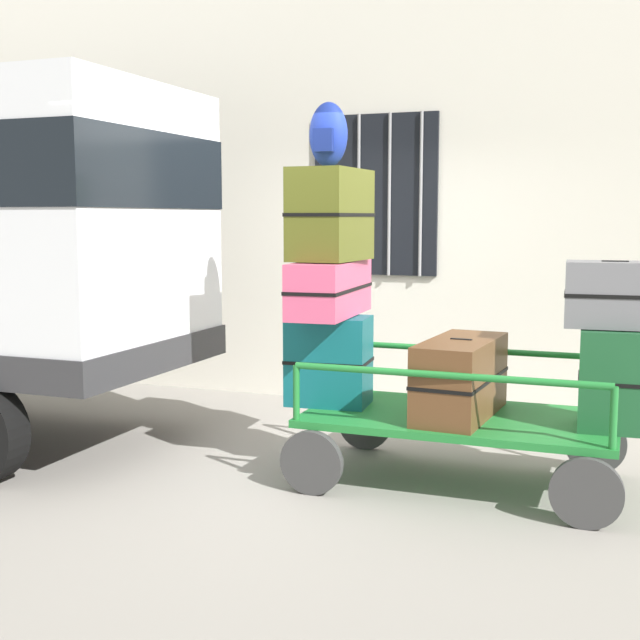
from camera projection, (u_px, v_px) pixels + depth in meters
ground_plane at (313, 462)px, 6.14m from camera, size 40.00×40.00×0.00m
building_wall at (397, 142)px, 7.88m from camera, size 12.00×0.37×5.00m
luggage_cart at (460, 428)px, 5.62m from camera, size 2.13×1.20×0.47m
cart_railing at (461, 369)px, 5.57m from camera, size 2.01×1.07×0.38m
suitcase_left_bottom at (329, 360)px, 5.90m from camera, size 0.61×0.42×0.64m
suitcase_left_middle at (330, 288)px, 5.85m from camera, size 0.43×1.00×0.39m
suitcase_left_top at (331, 215)px, 5.80m from camera, size 0.43×0.73×0.64m
suitcase_midleft_bottom at (460, 378)px, 5.56m from camera, size 0.49×1.01×0.52m
suitcase_center_bottom at (610, 379)px, 5.21m from camera, size 0.40×0.43×0.64m
suitcase_center_middle at (614, 294)px, 5.21m from camera, size 0.62×0.41×0.42m
backpack at (328, 135)px, 5.69m from camera, size 0.27×0.22×0.44m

